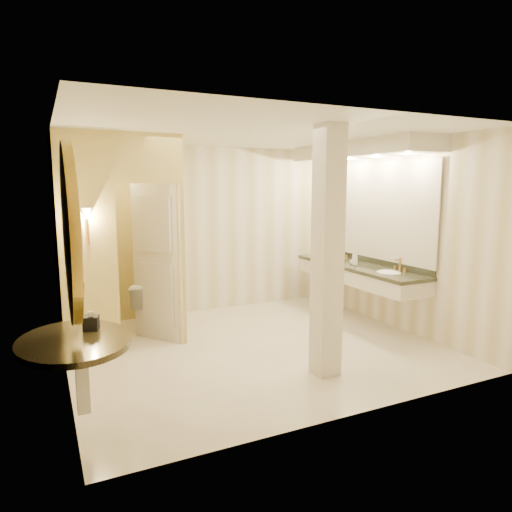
# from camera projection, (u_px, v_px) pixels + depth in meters

# --- Properties ---
(floor) EXTENTS (4.50, 4.50, 0.00)m
(floor) POSITION_uv_depth(u_px,v_px,m) (254.00, 347.00, 5.92)
(floor) COLOR silver
(floor) RESTS_ON ground
(ceiling) EXTENTS (4.50, 4.50, 0.00)m
(ceiling) POSITION_uv_depth(u_px,v_px,m) (254.00, 133.00, 5.51)
(ceiling) COLOR silver
(ceiling) RESTS_ON wall_back
(wall_back) EXTENTS (4.50, 0.02, 2.70)m
(wall_back) POSITION_uv_depth(u_px,v_px,m) (203.00, 230.00, 7.50)
(wall_back) COLOR white
(wall_back) RESTS_ON floor
(wall_front) EXTENTS (4.50, 0.02, 2.70)m
(wall_front) POSITION_uv_depth(u_px,v_px,m) (353.00, 270.00, 3.93)
(wall_front) COLOR white
(wall_front) RESTS_ON floor
(wall_left) EXTENTS (0.02, 4.00, 2.70)m
(wall_left) POSITION_uv_depth(u_px,v_px,m) (60.00, 255.00, 4.76)
(wall_left) COLOR white
(wall_left) RESTS_ON floor
(wall_right) EXTENTS (0.02, 4.00, 2.70)m
(wall_right) POSITION_uv_depth(u_px,v_px,m) (393.00, 235.00, 6.67)
(wall_right) COLOR white
(wall_right) RESTS_ON floor
(toilet_closet) EXTENTS (1.50, 1.55, 2.70)m
(toilet_closet) POSITION_uv_depth(u_px,v_px,m) (147.00, 237.00, 6.09)
(toilet_closet) COLOR #F5E580
(toilet_closet) RESTS_ON floor
(wall_sconce) EXTENTS (0.14, 0.14, 0.42)m
(wall_sconce) POSITION_uv_depth(u_px,v_px,m) (87.00, 215.00, 5.22)
(wall_sconce) COLOR #BA843B
(wall_sconce) RESTS_ON toilet_closet
(vanity) EXTENTS (0.75, 2.68, 2.09)m
(vanity) POSITION_uv_depth(u_px,v_px,m) (362.00, 215.00, 6.87)
(vanity) COLOR beige
(vanity) RESTS_ON floor
(console_shelf) EXTENTS (1.08, 1.08, 1.99)m
(console_shelf) POSITION_uv_depth(u_px,v_px,m) (73.00, 279.00, 3.52)
(console_shelf) COLOR black
(console_shelf) RESTS_ON floor
(pillar) EXTENTS (0.26, 0.26, 2.70)m
(pillar) POSITION_uv_depth(u_px,v_px,m) (327.00, 253.00, 4.88)
(pillar) COLOR beige
(pillar) RESTS_ON floor
(tissue_box) EXTENTS (0.15, 0.15, 0.12)m
(tissue_box) POSITION_uv_depth(u_px,v_px,m) (91.00, 323.00, 3.80)
(tissue_box) COLOR black
(tissue_box) RESTS_ON console_shelf
(toilet) EXTENTS (0.59, 0.79, 0.72)m
(toilet) POSITION_uv_depth(u_px,v_px,m) (147.00, 306.00, 6.57)
(toilet) COLOR white
(toilet) RESTS_ON floor
(soap_bottle_a) EXTENTS (0.06, 0.06, 0.13)m
(soap_bottle_a) POSITION_uv_depth(u_px,v_px,m) (355.00, 260.00, 7.03)
(soap_bottle_a) COLOR beige
(soap_bottle_a) RESTS_ON vanity
(soap_bottle_b) EXTENTS (0.10, 0.10, 0.12)m
(soap_bottle_b) POSITION_uv_depth(u_px,v_px,m) (353.00, 261.00, 6.99)
(soap_bottle_b) COLOR silver
(soap_bottle_b) RESTS_ON vanity
(soap_bottle_c) EXTENTS (0.11, 0.11, 0.23)m
(soap_bottle_c) POSITION_uv_depth(u_px,v_px,m) (355.00, 258.00, 6.91)
(soap_bottle_c) COLOR #C6B28C
(soap_bottle_c) RESTS_ON vanity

